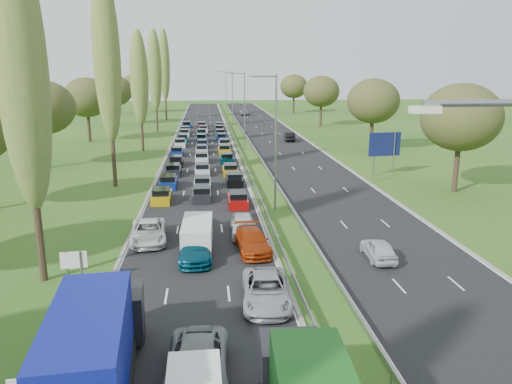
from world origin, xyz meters
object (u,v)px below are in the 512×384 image
direction_sign (385,146)px  blue_lorry (95,349)px  white_van_rear (197,234)px  near_car_2 (149,232)px  info_sign (74,264)px

direction_sign → blue_lorry: bearing=-122.9°
blue_lorry → white_van_rear: 16.66m
near_car_2 → white_van_rear: (3.61, -1.87, 0.29)m
near_car_2 → white_van_rear: 4.07m
near_car_2 → direction_sign: 33.10m
blue_lorry → white_van_rear: (3.59, 16.23, -1.02)m
info_sign → blue_lorry: bearing=-72.0°
near_car_2 → info_sign: 8.20m
blue_lorry → white_van_rear: bearing=72.7°
blue_lorry → direction_sign: direction_sign is taller
blue_lorry → info_sign: blue_lorry is taller
info_sign → direction_sign: direction_sign is taller
near_car_2 → white_van_rear: size_ratio=1.05×
info_sign → direction_sign: 40.59m
near_car_2 → direction_sign: size_ratio=1.05×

